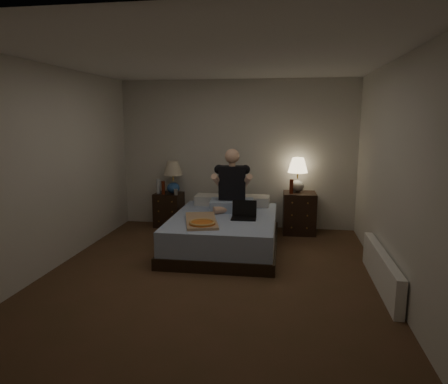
% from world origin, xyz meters
% --- Properties ---
extents(floor, '(4.00, 4.50, 0.00)m').
position_xyz_m(floor, '(0.00, 0.00, 0.00)').
color(floor, brown).
rests_on(floor, ground).
extents(ceiling, '(4.00, 4.50, 0.00)m').
position_xyz_m(ceiling, '(0.00, 0.00, 2.50)').
color(ceiling, white).
rests_on(ceiling, ground).
extents(wall_back, '(4.00, 0.00, 2.50)m').
position_xyz_m(wall_back, '(0.00, 2.25, 1.25)').
color(wall_back, silver).
rests_on(wall_back, ground).
extents(wall_front, '(4.00, 0.00, 2.50)m').
position_xyz_m(wall_front, '(0.00, -2.25, 1.25)').
color(wall_front, silver).
rests_on(wall_front, ground).
extents(wall_left, '(0.00, 4.50, 2.50)m').
position_xyz_m(wall_left, '(-2.00, 0.00, 1.25)').
color(wall_left, silver).
rests_on(wall_left, ground).
extents(wall_right, '(0.00, 4.50, 2.50)m').
position_xyz_m(wall_right, '(2.00, 0.00, 1.25)').
color(wall_right, silver).
rests_on(wall_right, ground).
extents(bed, '(1.48, 1.96, 0.49)m').
position_xyz_m(bed, '(-0.01, 0.99, 0.24)').
color(bed, '#5E7FBC').
rests_on(bed, floor).
extents(nightstand_left, '(0.47, 0.43, 0.58)m').
position_xyz_m(nightstand_left, '(-1.16, 2.05, 0.29)').
color(nightstand_left, black).
rests_on(nightstand_left, floor).
extents(nightstand_right, '(0.54, 0.49, 0.67)m').
position_xyz_m(nightstand_right, '(1.08, 1.97, 0.34)').
color(nightstand_right, black).
rests_on(nightstand_right, floor).
extents(lamp_left, '(0.40, 0.40, 0.56)m').
position_xyz_m(lamp_left, '(-1.07, 2.05, 0.86)').
color(lamp_left, '#2A559B').
rests_on(lamp_left, nightstand_left).
extents(lamp_right, '(0.36, 0.36, 0.56)m').
position_xyz_m(lamp_right, '(1.03, 2.05, 0.95)').
color(lamp_right, '#999891').
rests_on(lamp_right, nightstand_right).
extents(water_bottle, '(0.07, 0.07, 0.25)m').
position_xyz_m(water_bottle, '(-1.32, 2.00, 0.71)').
color(water_bottle, silver).
rests_on(water_bottle, nightstand_left).
extents(soda_can, '(0.07, 0.07, 0.10)m').
position_xyz_m(soda_can, '(-0.99, 1.91, 0.63)').
color(soda_can, '#B9B9B4').
rests_on(soda_can, nightstand_left).
extents(beer_bottle_left, '(0.06, 0.06, 0.23)m').
position_xyz_m(beer_bottle_left, '(-1.21, 1.93, 0.70)').
color(beer_bottle_left, '#581D0C').
rests_on(beer_bottle_left, nightstand_left).
extents(beer_bottle_right, '(0.06, 0.06, 0.23)m').
position_xyz_m(beer_bottle_right, '(0.94, 1.88, 0.79)').
color(beer_bottle_right, '#591B0C').
rests_on(beer_bottle_right, nightstand_right).
extents(person, '(0.71, 0.59, 0.93)m').
position_xyz_m(person, '(0.05, 1.34, 0.95)').
color(person, black).
rests_on(person, bed).
extents(laptop, '(0.35, 0.29, 0.24)m').
position_xyz_m(laptop, '(0.28, 0.85, 0.61)').
color(laptop, black).
rests_on(laptop, bed).
extents(pizza_box, '(0.59, 0.84, 0.08)m').
position_xyz_m(pizza_box, '(-0.20, 0.38, 0.53)').
color(pizza_box, tan).
rests_on(pizza_box, bed).
extents(radiator, '(0.10, 1.60, 0.40)m').
position_xyz_m(radiator, '(1.93, -0.06, 0.20)').
color(radiator, white).
rests_on(radiator, floor).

